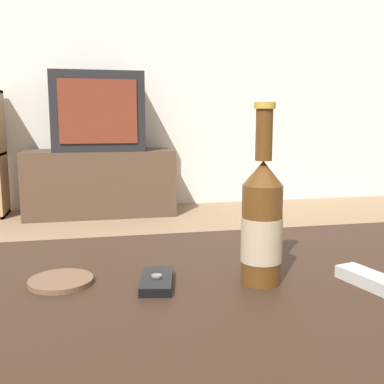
{
  "coord_description": "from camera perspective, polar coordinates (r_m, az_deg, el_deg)",
  "views": [
    {
      "loc": [
        -0.21,
        -0.63,
        0.69
      ],
      "look_at": [
        -0.01,
        0.32,
        0.54
      ],
      "focal_mm": 42.0,
      "sensor_mm": 36.0,
      "label": 1
    }
  ],
  "objects": [
    {
      "name": "back_wall",
      "position": [
        3.71,
        -9.08,
        18.47
      ],
      "size": [
        8.0,
        0.05,
        2.6
      ],
      "color": "silver",
      "rests_on": "ground_plane"
    },
    {
      "name": "coaster",
      "position": [
        0.75,
        -16.31,
        -10.8
      ],
      "size": [
        0.1,
        0.1,
        0.01
      ],
      "color": "brown",
      "rests_on": "coffee_table"
    },
    {
      "name": "cell_phone",
      "position": [
        0.72,
        -4.49,
        -11.2
      ],
      "size": [
        0.07,
        0.11,
        0.02
      ],
      "rotation": [
        0.0,
        0.0,
        -0.19
      ],
      "color": "black",
      "rests_on": "coffee_table"
    },
    {
      "name": "beer_bottle",
      "position": [
        0.71,
        8.86,
        -3.79
      ],
      "size": [
        0.07,
        0.07,
        0.28
      ],
      "color": "#563314",
      "rests_on": "coffee_table"
    },
    {
      "name": "tv_stand",
      "position": [
        3.38,
        -11.56,
        1.22
      ],
      "size": [
        1.07,
        0.45,
        0.47
      ],
      "color": "#4C3828",
      "rests_on": "ground_plane"
    },
    {
      "name": "coffee_table",
      "position": [
        0.73,
        5.93,
        -16.76
      ],
      "size": [
        1.09,
        0.71,
        0.44
      ],
      "color": "#332116",
      "rests_on": "ground_plane"
    },
    {
      "name": "television",
      "position": [
        3.35,
        -11.85,
        9.91
      ],
      "size": [
        0.63,
        0.45,
        0.55
      ],
      "color": "black",
      "rests_on": "tv_stand"
    }
  ]
}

